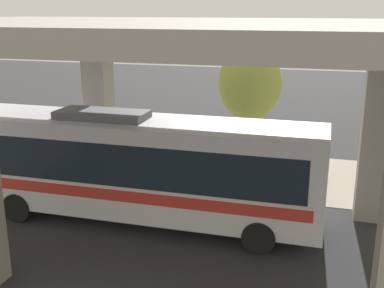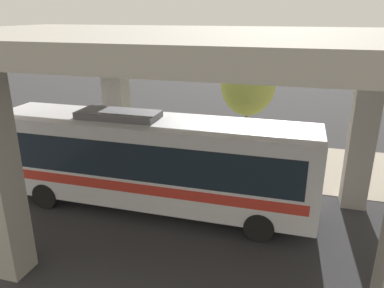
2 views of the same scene
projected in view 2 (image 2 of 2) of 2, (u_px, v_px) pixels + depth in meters
name	position (u px, v px, depth m)	size (l,w,h in m)	color
ground_plane	(229.00, 184.00, 16.48)	(80.00, 80.00, 0.00)	#2D2D30
sidewalk_strip	(240.00, 159.00, 19.19)	(6.00, 40.00, 0.02)	gray
overpass	(211.00, 61.00, 10.93)	(9.40, 17.93, 6.61)	#9E998E
bus	(151.00, 158.00, 13.89)	(2.66, 12.04, 3.72)	silver
fire_hydrant	(216.00, 158.00, 18.02)	(0.45, 0.22, 1.03)	#B21919
planter_front	(241.00, 156.00, 16.88)	(1.57, 1.57, 2.01)	#9E998E
planter_middle	(195.00, 148.00, 18.70)	(1.04, 1.04, 1.40)	#9E998E
planter_back	(167.00, 146.00, 18.36)	(1.47, 1.47, 1.86)	#9E998E
street_tree_near	(248.00, 83.00, 18.32)	(2.70, 2.70, 5.49)	brown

